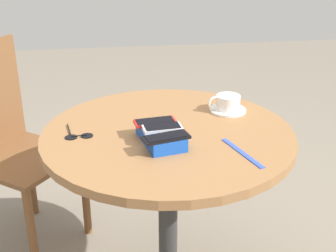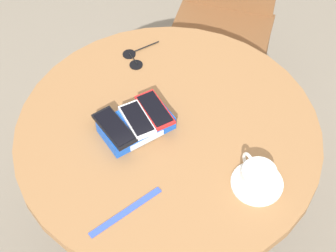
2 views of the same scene
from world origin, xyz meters
The scene contains 11 objects.
ground_plane centered at (0.00, 0.00, 0.00)m, with size 8.00×8.00×0.00m, color gray.
round_table centered at (0.00, 0.00, 0.58)m, with size 0.85×0.85×0.72m.
phone_box centered at (-0.08, 0.03, 0.74)m, with size 0.21×0.15×0.04m.
phone_black centered at (-0.14, 0.03, 0.77)m, with size 0.09×0.15×0.01m.
phone_white centered at (-0.08, 0.03, 0.77)m, with size 0.07×0.13×0.01m.
phone_red centered at (-0.02, 0.05, 0.77)m, with size 0.08×0.14×0.01m.
saucer centered at (0.15, -0.25, 0.72)m, with size 0.14×0.14×0.01m, color white.
coffee_cup centered at (0.15, -0.24, 0.76)m, with size 0.09×0.12×0.06m.
lanyard_strap centered at (-0.19, -0.20, 0.72)m, with size 0.21×0.02×0.00m, color blue.
sunglasses centered at (0.01, 0.30, 0.72)m, with size 0.12×0.09×0.01m.
chair_near_window centered at (0.47, 0.61, 0.47)m, with size 0.54×0.54×0.91m.
Camera 2 is at (-0.34, -0.89, 1.95)m, focal length 60.00 mm.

